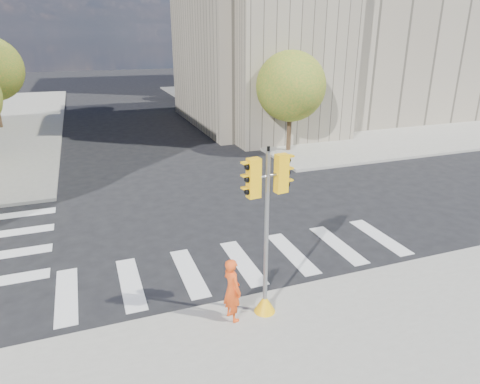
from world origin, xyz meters
name	(u,v)px	position (x,y,z in m)	size (l,w,h in m)	color
ground	(226,237)	(0.00, 0.00, 0.00)	(160.00, 160.00, 0.00)	black
sidewalk_far_right	(327,103)	(20.00, 26.00, 0.07)	(28.00, 40.00, 0.15)	gray
civic_building	(331,30)	(15.59, 19.12, 7.26)	(26.00, 16.00, 19.39)	gray
tree_re_near	(291,86)	(7.50, 10.00, 4.05)	(4.20, 4.20, 6.16)	#382616
tree_re_mid	(227,67)	(7.50, 22.00, 4.35)	(4.60, 4.60, 6.66)	#382616
tree_re_far	(192,64)	(7.50, 34.00, 3.87)	(4.00, 4.00, 5.88)	#382616
lamp_near	(271,72)	(8.00, 14.00, 4.58)	(0.35, 0.18, 8.11)	black
lamp_far	(212,60)	(8.00, 28.00, 4.58)	(0.35, 0.18, 8.11)	black
traffic_signal	(266,247)	(-0.55, -4.83, 2.05)	(1.08, 0.56, 4.48)	#FFB70D
photographer	(232,290)	(-1.45, -4.81, 1.01)	(0.63, 0.41, 1.72)	#F04D16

